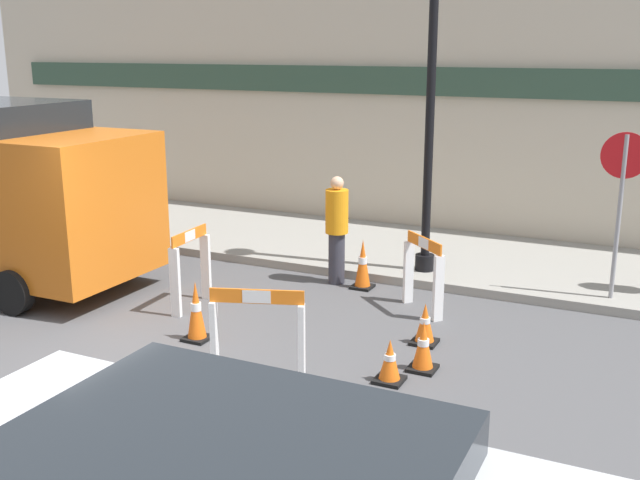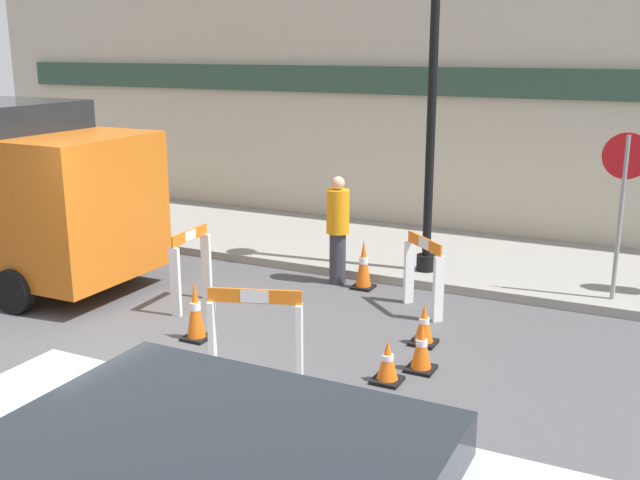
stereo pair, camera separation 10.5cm
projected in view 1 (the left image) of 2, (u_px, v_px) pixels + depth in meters
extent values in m
plane|color=#4C4C4F|center=(71.00, 380.00, 7.88)|extent=(60.00, 60.00, 0.00)
cube|color=gray|center=(320.00, 242.00, 13.19)|extent=(18.00, 3.21, 0.13)
cube|color=#BCB29E|center=(359.00, 82.00, 13.99)|extent=(18.00, 0.12, 5.50)
cube|color=#2D4738|center=(357.00, 80.00, 13.88)|extent=(16.20, 0.10, 0.50)
cylinder|color=black|center=(425.00, 262.00, 11.27)|extent=(0.29, 0.29, 0.24)
cylinder|color=black|center=(430.00, 118.00, 10.72)|extent=(0.13, 0.13, 4.55)
cylinder|color=gray|center=(619.00, 218.00, 9.78)|extent=(0.06, 0.06, 2.19)
cylinder|color=red|center=(625.00, 155.00, 9.57)|extent=(0.60, 0.07, 0.60)
cube|color=white|center=(206.00, 267.00, 10.30)|extent=(0.14, 0.07, 0.92)
cube|color=white|center=(175.00, 283.00, 9.62)|extent=(0.14, 0.07, 0.92)
cube|color=orange|center=(189.00, 236.00, 9.82)|extent=(0.07, 0.82, 0.15)
cube|color=white|center=(189.00, 236.00, 9.82)|extent=(0.04, 0.25, 0.14)
cube|color=white|center=(214.00, 341.00, 7.79)|extent=(0.10, 0.14, 0.86)
cube|color=white|center=(302.00, 345.00, 7.69)|extent=(0.10, 0.14, 0.86)
cube|color=orange|center=(257.00, 296.00, 7.61)|extent=(0.93, 0.35, 0.15)
cube|color=white|center=(257.00, 296.00, 7.61)|extent=(0.29, 0.13, 0.14)
cube|color=white|center=(438.00, 289.00, 9.47)|extent=(0.13, 0.14, 0.86)
cube|color=white|center=(408.00, 272.00, 10.16)|extent=(0.13, 0.14, 0.86)
cube|color=orange|center=(424.00, 243.00, 9.69)|extent=(0.64, 0.57, 0.15)
cube|color=white|center=(424.00, 243.00, 9.69)|extent=(0.21, 0.19, 0.14)
cube|color=black|center=(422.00, 368.00, 8.12)|extent=(0.30, 0.30, 0.04)
cone|color=orange|center=(423.00, 344.00, 8.05)|extent=(0.22, 0.23, 0.51)
cylinder|color=white|center=(423.00, 342.00, 8.04)|extent=(0.13, 0.13, 0.07)
cube|color=black|center=(362.00, 287.00, 10.87)|extent=(0.30, 0.30, 0.04)
cone|color=orange|center=(363.00, 263.00, 10.78)|extent=(0.23, 0.22, 0.69)
cylinder|color=white|center=(363.00, 260.00, 10.77)|extent=(0.13, 0.13, 0.10)
cube|color=black|center=(389.00, 380.00, 7.84)|extent=(0.30, 0.30, 0.04)
cone|color=orange|center=(390.00, 359.00, 7.78)|extent=(0.22, 0.23, 0.43)
cylinder|color=white|center=(390.00, 357.00, 7.77)|extent=(0.13, 0.13, 0.06)
cube|color=black|center=(197.00, 338.00, 8.95)|extent=(0.30, 0.30, 0.04)
cone|color=orange|center=(196.00, 309.00, 8.86)|extent=(0.22, 0.23, 0.69)
cylinder|color=white|center=(196.00, 307.00, 8.85)|extent=(0.13, 0.13, 0.10)
cube|color=black|center=(424.00, 342.00, 8.84)|extent=(0.30, 0.30, 0.04)
cone|color=orange|center=(425.00, 322.00, 8.77)|extent=(0.22, 0.22, 0.46)
cylinder|color=white|center=(425.00, 320.00, 8.77)|extent=(0.13, 0.13, 0.06)
cylinder|color=#33333D|center=(337.00, 258.00, 11.01)|extent=(0.28, 0.28, 0.77)
cylinder|color=orange|center=(337.00, 211.00, 10.84)|extent=(0.39, 0.39, 0.64)
sphere|color=#DBAD89|center=(337.00, 183.00, 10.73)|extent=(0.23, 0.23, 0.19)
cube|color=#1E2328|center=(233.00, 479.00, 3.67)|extent=(2.15, 1.55, 0.49)
cylinder|color=black|center=(116.00, 254.00, 11.51)|extent=(0.60, 0.18, 0.60)
cylinder|color=black|center=(13.00, 292.00, 9.75)|extent=(0.60, 0.18, 0.60)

